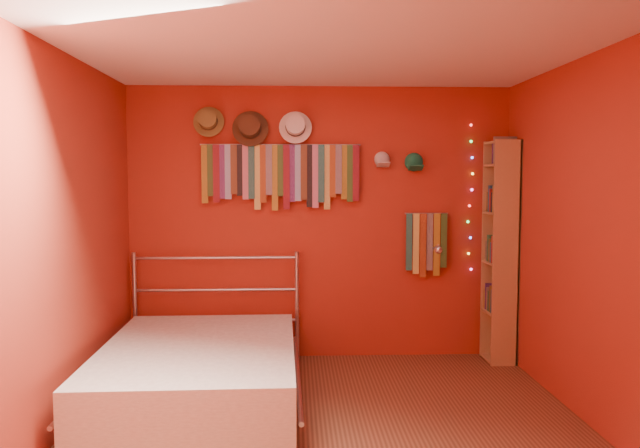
{
  "coord_description": "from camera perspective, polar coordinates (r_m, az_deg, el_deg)",
  "views": [
    {
      "loc": [
        -0.23,
        -3.99,
        1.67
      ],
      "look_at": [
        -0.03,
        0.9,
        1.31
      ],
      "focal_mm": 35.0,
      "sensor_mm": 36.0,
      "label": 1
    }
  ],
  "objects": [
    {
      "name": "bed",
      "position": [
        4.87,
        -10.97,
        -13.01
      ],
      "size": [
        1.54,
        2.08,
        1.0
      ],
      "rotation": [
        0.0,
        0.0,
        0.02
      ],
      "color": "#AEAEB3",
      "rests_on": "ground"
    },
    {
      "name": "reading_lamp",
      "position": [
        5.69,
        10.7,
        -2.31
      ],
      "size": [
        0.07,
        0.3,
        0.09
      ],
      "color": "#AEAEB3",
      "rests_on": "back_wall"
    },
    {
      "name": "cap_white",
      "position": [
        5.74,
        5.69,
        5.89
      ],
      "size": [
        0.16,
        0.2,
        0.16
      ],
      "color": "beige",
      "rests_on": "back_wall"
    },
    {
      "name": "back_wall",
      "position": [
        5.76,
        0.0,
        0.08
      ],
      "size": [
        3.5,
        0.02,
        2.5
      ],
      "primitive_type": "cube",
      "color": "maroon",
      "rests_on": "ground"
    },
    {
      "name": "left_wall",
      "position": [
        4.29,
        -23.05,
        -1.71
      ],
      "size": [
        0.02,
        3.5,
        2.5
      ],
      "primitive_type": "cube",
      "color": "maroon",
      "rests_on": "ground"
    },
    {
      "name": "ceiling",
      "position": [
        4.08,
        1.04,
        16.0
      ],
      "size": [
        3.5,
        3.5,
        0.02
      ],
      "primitive_type": "cube",
      "color": "white",
      "rests_on": "back_wall"
    },
    {
      "name": "bookshelf",
      "position": [
        5.87,
        16.5,
        -2.3
      ],
      "size": [
        0.25,
        0.34,
        2.0
      ],
      "color": "#A9754C",
      "rests_on": "ground"
    },
    {
      "name": "tie_rack",
      "position": [
        5.67,
        -3.56,
        4.76
      ],
      "size": [
        1.45,
        0.03,
        0.6
      ],
      "color": "#AEAEB3",
      "rests_on": "back_wall"
    },
    {
      "name": "small_tie_rack",
      "position": [
        5.83,
        9.69,
        -1.61
      ],
      "size": [
        0.4,
        0.03,
        0.6
      ],
      "color": "#AEAEB3",
      "rests_on": "back_wall"
    },
    {
      "name": "fairy_lights",
      "position": [
        5.93,
        13.61,
        2.34
      ],
      "size": [
        0.06,
        0.02,
        1.36
      ],
      "color": "#FF3333",
      "rests_on": "back_wall"
    },
    {
      "name": "fedora_white",
      "position": [
        5.66,
        -2.26,
        8.93
      ],
      "size": [
        0.3,
        0.16,
        0.29
      ],
      "rotation": [
        1.36,
        0.0,
        0.0
      ],
      "color": "white",
      "rests_on": "back_wall"
    },
    {
      "name": "cap_green",
      "position": [
        5.79,
        8.58,
        5.61
      ],
      "size": [
        0.18,
        0.22,
        0.18
      ],
      "color": "#166643",
      "rests_on": "back_wall"
    },
    {
      "name": "fedora_brown",
      "position": [
        5.67,
        -6.42,
        8.79
      ],
      "size": [
        0.33,
        0.18,
        0.32
      ],
      "rotation": [
        1.36,
        0.0,
        0.0
      ],
      "color": "#472B19",
      "rests_on": "back_wall"
    },
    {
      "name": "ground",
      "position": [
        4.33,
        0.99,
        -18.44
      ],
      "size": [
        3.5,
        3.5,
        0.0
      ],
      "primitive_type": "plane",
      "color": "#512B1B",
      "rests_on": "ground"
    },
    {
      "name": "right_wall",
      "position": [
        4.47,
        24.02,
        -1.51
      ],
      "size": [
        0.02,
        3.5,
        2.5
      ],
      "primitive_type": "cube",
      "color": "maroon",
      "rests_on": "ground"
    },
    {
      "name": "fedora_olive",
      "position": [
        5.72,
        -10.19,
        9.29
      ],
      "size": [
        0.28,
        0.15,
        0.27
      ],
      "rotation": [
        1.36,
        0.0,
        0.0
      ],
      "color": "olive",
      "rests_on": "back_wall"
    }
  ]
}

